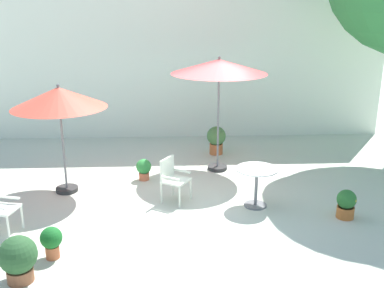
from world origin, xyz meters
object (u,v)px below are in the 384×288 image
(potted_plant_2, at_px, (346,204))
(potted_plant_1, at_px, (216,139))
(patio_umbrella_1, at_px, (59,99))
(potted_plant_3, at_px, (144,168))
(patio_umbrella_0, at_px, (219,68))
(cafe_table_0, at_px, (256,180))
(potted_plant_4, at_px, (18,258))
(patio_chair_1, at_px, (173,176))
(potted_plant_0, at_px, (51,241))

(potted_plant_2, bearing_deg, potted_plant_1, 118.01)
(patio_umbrella_1, height_order, potted_plant_3, patio_umbrella_1)
(patio_umbrella_0, relative_size, cafe_table_0, 3.33)
(potted_plant_1, xyz_separation_m, potted_plant_4, (-3.19, -5.30, -0.03))
(patio_umbrella_1, xyz_separation_m, potted_plant_3, (1.52, 0.54, -1.64))
(cafe_table_0, xyz_separation_m, potted_plant_2, (1.49, -0.55, -0.25))
(potted_plant_1, bearing_deg, potted_plant_3, -135.76)
(patio_umbrella_1, distance_m, potted_plant_1, 4.19)
(patio_umbrella_0, height_order, patio_umbrella_1, patio_umbrella_0)
(potted_plant_1, distance_m, potted_plant_4, 6.18)
(patio_umbrella_1, distance_m, potted_plant_3, 2.30)
(patio_umbrella_0, bearing_deg, patio_chair_1, -121.97)
(patio_chair_1, relative_size, potted_plant_4, 1.26)
(potted_plant_0, xyz_separation_m, potted_plant_1, (2.90, 4.72, 0.10))
(cafe_table_0, relative_size, potted_plant_0, 1.54)
(patio_umbrella_0, xyz_separation_m, patio_umbrella_1, (-3.15, -1.10, -0.41))
(patio_umbrella_1, xyz_separation_m, potted_plant_0, (0.33, -2.51, -1.61))
(potted_plant_0, distance_m, potted_plant_2, 4.95)
(patio_chair_1, height_order, potted_plant_1, patio_chair_1)
(patio_umbrella_1, relative_size, potted_plant_3, 4.71)
(patio_chair_1, bearing_deg, cafe_table_0, -12.05)
(potted_plant_1, xyz_separation_m, potted_plant_3, (-1.71, -1.67, -0.13))
(patio_chair_1, height_order, potted_plant_4, patio_chair_1)
(patio_chair_1, bearing_deg, potted_plant_0, -132.33)
(cafe_table_0, bearing_deg, potted_plant_2, -20.18)
(potted_plant_3, relative_size, potted_plant_4, 0.69)
(potted_plant_0, distance_m, potted_plant_1, 5.54)
(cafe_table_0, xyz_separation_m, potted_plant_3, (-2.15, 1.41, -0.26))
(potted_plant_0, xyz_separation_m, potted_plant_3, (1.19, 3.05, -0.03))
(patio_umbrella_0, height_order, patio_chair_1, patio_umbrella_0)
(potted_plant_0, height_order, potted_plant_1, potted_plant_1)
(patio_chair_1, bearing_deg, potted_plant_4, -129.36)
(patio_umbrella_0, bearing_deg, potted_plant_2, -51.40)
(cafe_table_0, bearing_deg, potted_plant_3, 146.70)
(patio_umbrella_0, bearing_deg, patio_umbrella_1, -160.75)
(potted_plant_2, bearing_deg, potted_plant_4, -161.95)
(patio_chair_1, xyz_separation_m, potted_plant_2, (3.03, -0.88, -0.22))
(patio_chair_1, distance_m, potted_plant_2, 3.16)
(potted_plant_3, bearing_deg, potted_plant_0, -111.23)
(potted_plant_0, bearing_deg, patio_umbrella_1, 97.53)
(cafe_table_0, distance_m, potted_plant_1, 3.11)
(potted_plant_1, xyz_separation_m, potted_plant_2, (1.93, -3.63, -0.12))
(patio_umbrella_0, distance_m, potted_plant_0, 5.01)
(patio_umbrella_0, relative_size, potted_plant_2, 4.89)
(patio_umbrella_0, distance_m, patio_umbrella_1, 3.36)
(patio_chair_1, xyz_separation_m, potted_plant_4, (-2.09, -2.55, -0.13))
(patio_umbrella_0, distance_m, cafe_table_0, 2.71)
(patio_umbrella_0, bearing_deg, potted_plant_1, 85.90)
(potted_plant_0, xyz_separation_m, potted_plant_2, (4.83, 1.09, -0.02))
(potted_plant_2, bearing_deg, cafe_table_0, 159.82)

